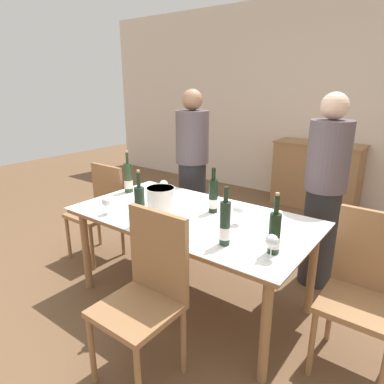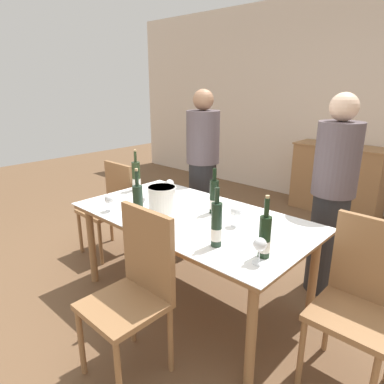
{
  "view_description": "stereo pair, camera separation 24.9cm",
  "coord_description": "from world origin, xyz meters",
  "px_view_note": "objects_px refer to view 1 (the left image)",
  "views": [
    {
      "loc": [
        1.43,
        -1.9,
        1.67
      ],
      "look_at": [
        0.0,
        0.0,
        0.91
      ],
      "focal_mm": 32.0,
      "sensor_mm": 36.0,
      "label": 1
    },
    {
      "loc": [
        1.62,
        -1.74,
        1.67
      ],
      "look_at": [
        0.0,
        0.0,
        0.91
      ],
      "focal_mm": 32.0,
      "sensor_mm": 36.0,
      "label": 2
    }
  ],
  "objects_px": {
    "wine_glass_1": "(238,210)",
    "wine_glass_2": "(139,202)",
    "wine_glass_4": "(164,185)",
    "chair_near_front": "(147,287)",
    "wine_glass_0": "(272,242)",
    "chair_left_end": "(100,205)",
    "wine_bottle_1": "(140,207)",
    "sideboard_cabinet": "(316,175)",
    "wine_bottle_0": "(225,224)",
    "wine_bottle_3": "(274,234)",
    "person_guest_left": "(324,194)",
    "wine_bottle_2": "(128,179)",
    "dining_table": "(192,223)",
    "ice_bucket": "(161,199)",
    "wine_glass_3": "(107,203)",
    "chair_right_end": "(365,284)",
    "person_host": "(192,171)",
    "wine_bottle_4": "(213,197)"
  },
  "relations": [
    {
      "from": "wine_bottle_3",
      "to": "wine_glass_0",
      "type": "relative_size",
      "value": 2.42
    },
    {
      "from": "ice_bucket",
      "to": "wine_glass_2",
      "type": "bearing_deg",
      "value": -135.22
    },
    {
      "from": "sideboard_cabinet",
      "to": "wine_bottle_0",
      "type": "distance_m",
      "value": 3.1
    },
    {
      "from": "wine_bottle_1",
      "to": "wine_bottle_2",
      "type": "distance_m",
      "value": 0.79
    },
    {
      "from": "wine_bottle_3",
      "to": "person_host",
      "type": "distance_m",
      "value": 1.67
    },
    {
      "from": "wine_glass_0",
      "to": "person_host",
      "type": "height_order",
      "value": "person_host"
    },
    {
      "from": "ice_bucket",
      "to": "wine_glass_0",
      "type": "relative_size",
      "value": 1.44
    },
    {
      "from": "wine_glass_2",
      "to": "chair_right_end",
      "type": "distance_m",
      "value": 1.58
    },
    {
      "from": "sideboard_cabinet",
      "to": "person_guest_left",
      "type": "distance_m",
      "value": 2.06
    },
    {
      "from": "wine_bottle_3",
      "to": "wine_glass_4",
      "type": "distance_m",
      "value": 1.29
    },
    {
      "from": "dining_table",
      "to": "chair_right_end",
      "type": "xyz_separation_m",
      "value": [
        1.2,
        0.09,
        -0.11
      ]
    },
    {
      "from": "wine_glass_0",
      "to": "wine_glass_3",
      "type": "xyz_separation_m",
      "value": [
        -1.27,
        -0.09,
        -0.02
      ]
    },
    {
      "from": "sideboard_cabinet",
      "to": "wine_bottle_2",
      "type": "xyz_separation_m",
      "value": [
        -0.86,
        -2.66,
        0.4
      ]
    },
    {
      "from": "wine_bottle_3",
      "to": "person_guest_left",
      "type": "distance_m",
      "value": 1.05
    },
    {
      "from": "ice_bucket",
      "to": "wine_bottle_3",
      "type": "distance_m",
      "value": 0.96
    },
    {
      "from": "wine_glass_2",
      "to": "wine_glass_1",
      "type": "bearing_deg",
      "value": 20.97
    },
    {
      "from": "dining_table",
      "to": "ice_bucket",
      "type": "xyz_separation_m",
      "value": [
        -0.22,
        -0.1,
        0.17
      ]
    },
    {
      "from": "wine_glass_3",
      "to": "chair_right_end",
      "type": "relative_size",
      "value": 0.14
    },
    {
      "from": "wine_bottle_1",
      "to": "chair_near_front",
      "type": "bearing_deg",
      "value": -41.69
    },
    {
      "from": "wine_glass_4",
      "to": "chair_near_front",
      "type": "relative_size",
      "value": 0.14
    },
    {
      "from": "wine_glass_0",
      "to": "person_host",
      "type": "relative_size",
      "value": 0.09
    },
    {
      "from": "sideboard_cabinet",
      "to": "wine_glass_2",
      "type": "xyz_separation_m",
      "value": [
        -0.39,
        -2.99,
        0.37
      ]
    },
    {
      "from": "sideboard_cabinet",
      "to": "person_host",
      "type": "height_order",
      "value": "person_host"
    },
    {
      "from": "chair_near_front",
      "to": "person_host",
      "type": "bearing_deg",
      "value": 118.36
    },
    {
      "from": "ice_bucket",
      "to": "wine_glass_0",
      "type": "bearing_deg",
      "value": -10.28
    },
    {
      "from": "chair_left_end",
      "to": "chair_near_front",
      "type": "relative_size",
      "value": 0.91
    },
    {
      "from": "person_guest_left",
      "to": "wine_bottle_2",
      "type": "bearing_deg",
      "value": -153.69
    },
    {
      "from": "ice_bucket",
      "to": "wine_glass_2",
      "type": "distance_m",
      "value": 0.16
    },
    {
      "from": "wine_glass_1",
      "to": "wine_glass_2",
      "type": "relative_size",
      "value": 1.11
    },
    {
      "from": "person_host",
      "to": "person_guest_left",
      "type": "xyz_separation_m",
      "value": [
        1.31,
        0.04,
        -0.0
      ]
    },
    {
      "from": "wine_glass_3",
      "to": "chair_right_end",
      "type": "distance_m",
      "value": 1.79
    },
    {
      "from": "wine_bottle_2",
      "to": "wine_glass_1",
      "type": "bearing_deg",
      "value": -3.04
    },
    {
      "from": "wine_glass_1",
      "to": "wine_glass_4",
      "type": "relative_size",
      "value": 1.08
    },
    {
      "from": "wine_glass_0",
      "to": "chair_near_front",
      "type": "relative_size",
      "value": 0.15
    },
    {
      "from": "wine_bottle_4",
      "to": "wine_glass_3",
      "type": "distance_m",
      "value": 0.8
    },
    {
      "from": "sideboard_cabinet",
      "to": "wine_bottle_3",
      "type": "height_order",
      "value": "wine_bottle_3"
    },
    {
      "from": "wine_bottle_1",
      "to": "wine_glass_1",
      "type": "relative_size",
      "value": 2.68
    },
    {
      "from": "wine_glass_2",
      "to": "dining_table",
      "type": "bearing_deg",
      "value": 32.64
    },
    {
      "from": "wine_bottle_2",
      "to": "person_guest_left",
      "type": "relative_size",
      "value": 0.23
    },
    {
      "from": "chair_left_end",
      "to": "dining_table",
      "type": "bearing_deg",
      "value": -4.04
    },
    {
      "from": "chair_near_front",
      "to": "wine_glass_2",
      "type": "bearing_deg",
      "value": 138.16
    },
    {
      "from": "person_host",
      "to": "person_guest_left",
      "type": "relative_size",
      "value": 1.01
    },
    {
      "from": "chair_near_front",
      "to": "person_guest_left",
      "type": "distance_m",
      "value": 1.65
    },
    {
      "from": "chair_right_end",
      "to": "person_host",
      "type": "relative_size",
      "value": 0.6
    },
    {
      "from": "wine_bottle_4",
      "to": "person_guest_left",
      "type": "distance_m",
      "value": 0.94
    },
    {
      "from": "wine_bottle_3",
      "to": "wine_glass_3",
      "type": "xyz_separation_m",
      "value": [
        -1.25,
        -0.17,
        -0.03
      ]
    },
    {
      "from": "ice_bucket",
      "to": "wine_bottle_0",
      "type": "relative_size",
      "value": 0.59
    },
    {
      "from": "wine_bottle_3",
      "to": "ice_bucket",
      "type": "bearing_deg",
      "value": 174.36
    },
    {
      "from": "wine_bottle_4",
      "to": "wine_bottle_3",
      "type": "bearing_deg",
      "value": -27.86
    },
    {
      "from": "wine_bottle_2",
      "to": "chair_left_end",
      "type": "distance_m",
      "value": 0.52
    }
  ]
}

